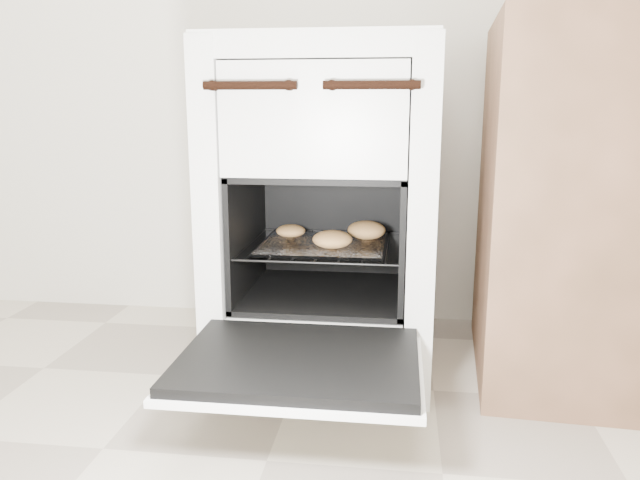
# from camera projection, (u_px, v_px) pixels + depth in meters

# --- Properties ---
(stove) EXTENTS (0.53, 0.59, 0.82)m
(stove) POSITION_uv_depth(u_px,v_px,m) (327.00, 213.00, 1.60)
(stove) COLOR silver
(stove) RESTS_ON ground
(oven_door) EXTENTS (0.48, 0.37, 0.03)m
(oven_door) POSITION_uv_depth(u_px,v_px,m) (299.00, 363.00, 1.22)
(oven_door) COLOR black
(oven_door) RESTS_ON stove
(oven_rack) EXTENTS (0.39, 0.37, 0.01)m
(oven_rack) POSITION_uv_depth(u_px,v_px,m) (324.00, 245.00, 1.56)
(oven_rack) COLOR black
(oven_rack) RESTS_ON stove
(foil_sheet) EXTENTS (0.30, 0.27, 0.01)m
(foil_sheet) POSITION_uv_depth(u_px,v_px,m) (323.00, 245.00, 1.54)
(foil_sheet) COLOR white
(foil_sheet) RESTS_ON oven_rack
(baked_rolls) EXTENTS (0.31, 0.23, 0.05)m
(baked_rolls) POSITION_uv_depth(u_px,v_px,m) (340.00, 234.00, 1.56)
(baked_rolls) COLOR #BE854C
(baked_rolls) RESTS_ON foil_sheet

